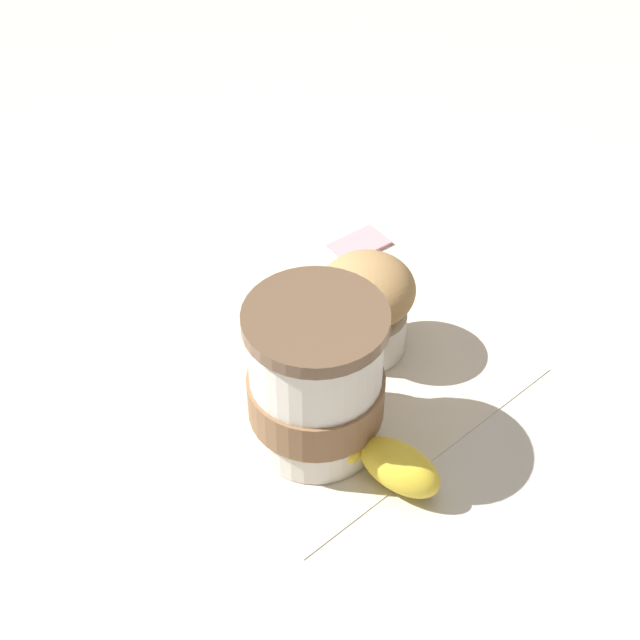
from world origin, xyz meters
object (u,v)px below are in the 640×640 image
Objects in this scene: muffin at (367,304)px; banana at (312,394)px; coffee_cup at (316,381)px; sugar_packet at (359,243)px.

muffin is 0.35× the size of banana.
coffee_cup is 0.48× the size of banana.
coffee_cup is 0.23m from sugar_packet.
muffin is 0.13m from sugar_packet.
sugar_packet is at bearing -34.39° from muffin.
muffin reaches higher than banana.
banana is 0.20m from sugar_packet.
banana is (-0.03, 0.07, -0.03)m from muffin.
coffee_cup reaches higher than sugar_packet.
sugar_packet is (0.14, -0.14, -0.02)m from banana.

